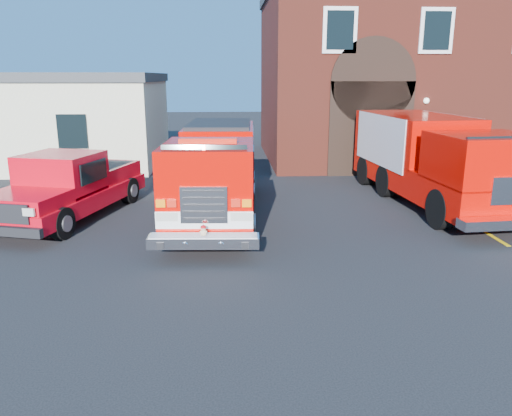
{
  "coord_description": "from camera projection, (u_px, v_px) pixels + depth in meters",
  "views": [
    {
      "loc": [
        -0.64,
        -12.12,
        4.19
      ],
      "look_at": [
        0.0,
        -1.2,
        1.3
      ],
      "focal_mm": 35.0,
      "sensor_mm": 36.0,
      "label": 1
    }
  ],
  "objects": [
    {
      "name": "side_building",
      "position": [
        55.0,
        119.0,
        24.27
      ],
      "size": [
        10.2,
        8.2,
        4.35
      ],
      "color": "beige",
      "rests_on": "ground"
    },
    {
      "name": "parking_stripe_near",
      "position": [
        480.0,
        229.0,
        14.13
      ],
      "size": [
        0.12,
        3.0,
        0.01
      ],
      "primitive_type": "cube",
      "color": "yellow",
      "rests_on": "ground"
    },
    {
      "name": "pickup_truck",
      "position": [
        69.0,
        187.0,
        15.1
      ],
      "size": [
        3.74,
        6.51,
        2.01
      ],
      "color": "black",
      "rests_on": "ground"
    },
    {
      "name": "fire_engine",
      "position": [
        216.0,
        170.0,
        15.46
      ],
      "size": [
        2.86,
        8.82,
        2.68
      ],
      "color": "black",
      "rests_on": "ground"
    },
    {
      "name": "secondary_truck",
      "position": [
        432.0,
        157.0,
        16.79
      ],
      "size": [
        3.39,
        9.02,
        2.87
      ],
      "color": "black",
      "rests_on": "ground"
    },
    {
      "name": "parking_stripe_mid",
      "position": [
        437.0,
        203.0,
        17.03
      ],
      "size": [
        0.12,
        3.0,
        0.01
      ],
      "primitive_type": "cube",
      "color": "yellow",
      "rests_on": "ground"
    },
    {
      "name": "ground",
      "position": [
        253.0,
        245.0,
        12.8
      ],
      "size": [
        100.0,
        100.0,
        0.0
      ],
      "primitive_type": "plane",
      "color": "black",
      "rests_on": "ground"
    },
    {
      "name": "fire_station",
      "position": [
        412.0,
        75.0,
        25.72
      ],
      "size": [
        15.2,
        10.2,
        8.45
      ],
      "color": "maroon",
      "rests_on": "ground"
    },
    {
      "name": "parking_stripe_far",
      "position": [
        406.0,
        185.0,
        19.92
      ],
      "size": [
        0.12,
        3.0,
        0.01
      ],
      "primitive_type": "cube",
      "color": "yellow",
      "rests_on": "ground"
    }
  ]
}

